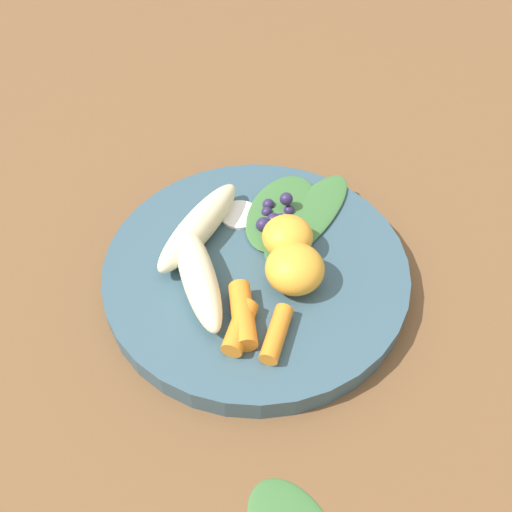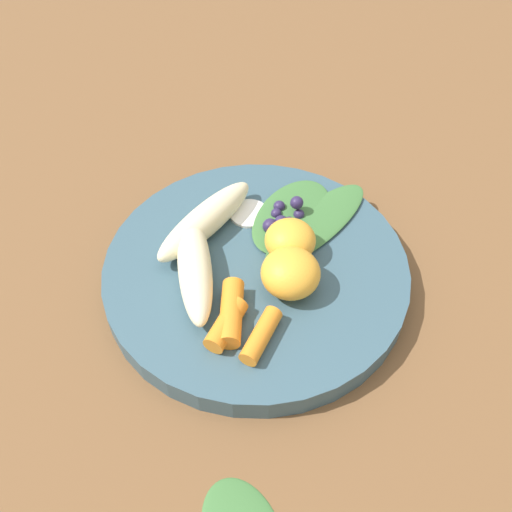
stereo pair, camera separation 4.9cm
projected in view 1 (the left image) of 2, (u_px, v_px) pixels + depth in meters
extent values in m
plane|color=brown|center=(256.00, 279.00, 0.51)|extent=(2.40, 2.40, 0.00)
cylinder|color=#385666|center=(256.00, 271.00, 0.51)|extent=(0.27, 0.27, 0.02)
ellipsoid|color=beige|center=(198.00, 274.00, 0.47)|extent=(0.12, 0.08, 0.03)
ellipsoid|color=beige|center=(199.00, 226.00, 0.51)|extent=(0.13, 0.07, 0.03)
ellipsoid|color=#F4A833|center=(287.00, 237.00, 0.49)|extent=(0.05, 0.05, 0.03)
ellipsoid|color=#F4A833|center=(295.00, 269.00, 0.47)|extent=(0.05, 0.05, 0.04)
cylinder|color=orange|center=(237.00, 327.00, 0.44)|extent=(0.05, 0.02, 0.02)
cylinder|color=orange|center=(247.00, 315.00, 0.45)|extent=(0.06, 0.03, 0.02)
cylinder|color=orange|center=(277.00, 334.00, 0.44)|extent=(0.05, 0.02, 0.02)
sphere|color=#2D234C|center=(283.00, 231.00, 0.52)|extent=(0.01, 0.01, 0.01)
sphere|color=#2D234C|center=(281.00, 219.00, 0.53)|extent=(0.01, 0.01, 0.01)
sphere|color=#2D234C|center=(274.00, 220.00, 0.52)|extent=(0.01, 0.01, 0.01)
sphere|color=#2D234C|center=(272.00, 205.00, 0.54)|extent=(0.01, 0.01, 0.01)
sphere|color=#2D234C|center=(262.00, 211.00, 0.53)|extent=(0.01, 0.01, 0.01)
sphere|color=#2D234C|center=(270.00, 232.00, 0.50)|extent=(0.01, 0.01, 0.01)
sphere|color=#2D234C|center=(294.00, 225.00, 0.52)|extent=(0.01, 0.01, 0.01)
sphere|color=#2D234C|center=(261.00, 225.00, 0.52)|extent=(0.01, 0.01, 0.01)
sphere|color=#2D234C|center=(289.00, 210.00, 0.53)|extent=(0.01, 0.01, 0.01)
sphere|color=#2D234C|center=(286.00, 199.00, 0.53)|extent=(0.01, 0.01, 0.01)
cylinder|color=white|center=(239.00, 215.00, 0.53)|extent=(0.04, 0.04, 0.00)
ellipsoid|color=#3D7038|center=(308.00, 216.00, 0.53)|extent=(0.14, 0.10, 0.00)
ellipsoid|color=#3D7038|center=(282.00, 212.00, 0.54)|extent=(0.12, 0.08, 0.00)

